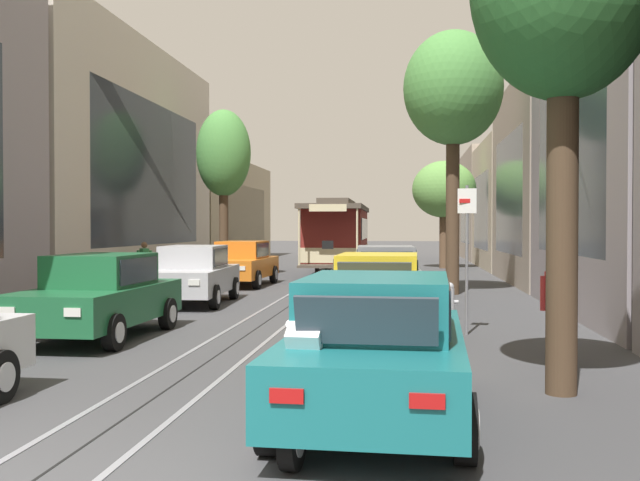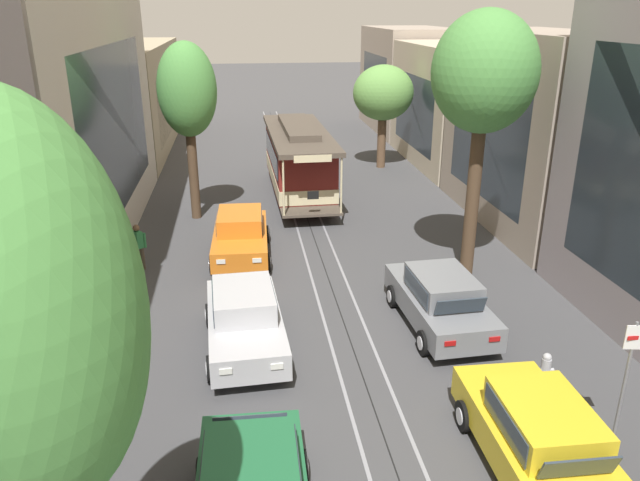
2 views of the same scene
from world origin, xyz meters
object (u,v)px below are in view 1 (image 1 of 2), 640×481
(parked_car_yellow_second_right, at_px, (378,294))
(pedestrian_on_left_pavement, at_px, (559,303))
(cable_car_trolley, at_px, (337,236))
(motorcycle_with_rider, at_px, (310,379))
(pedestrian_on_right_pavement, at_px, (144,261))
(parked_car_grey_mid_right, at_px, (386,275))
(street_tree_kerb_right_second, at_px, (453,91))
(parked_car_teal_near_right, at_px, (377,348))
(street_sign_post, at_px, (467,243))
(fire_hydrant, at_px, (450,301))
(parked_car_green_second_left, at_px, (99,296))
(parked_car_orange_fourth_left, at_px, (242,263))
(parked_car_silver_mid_left, at_px, (193,274))
(street_tree_kerb_right_mid, at_px, (444,190))
(street_tree_kerb_left_second, at_px, (224,156))

(parked_car_yellow_second_right, bearing_deg, pedestrian_on_left_pavement, -42.87)
(cable_car_trolley, distance_m, motorcycle_with_rider, 25.93)
(parked_car_yellow_second_right, xyz_separation_m, cable_car_trolley, (-2.53, 18.56, 0.86))
(pedestrian_on_right_pavement, bearing_deg, parked_car_grey_mid_right, -30.39)
(street_tree_kerb_right_second, bearing_deg, parked_car_teal_near_right, -96.52)
(motorcycle_with_rider, xyz_separation_m, street_sign_post, (2.08, 7.53, 1.15))
(cable_car_trolley, relative_size, pedestrian_on_left_pavement, 5.56)
(parked_car_teal_near_right, relative_size, fire_hydrant, 5.25)
(street_tree_kerb_right_second, height_order, motorcycle_with_rider, street_tree_kerb_right_second)
(parked_car_yellow_second_right, xyz_separation_m, street_sign_post, (1.70, 0.28, 0.99))
(parked_car_green_second_left, xyz_separation_m, parked_car_teal_near_right, (5.45, -5.36, 0.00))
(fire_hydrant, bearing_deg, parked_car_orange_fourth_left, 127.89)
(cable_car_trolley, height_order, pedestrian_on_left_pavement, cable_car_trolley)
(parked_car_grey_mid_right, xyz_separation_m, street_sign_post, (1.72, -5.36, 0.99))
(pedestrian_on_left_pavement, bearing_deg, parked_car_teal_near_right, -125.69)
(motorcycle_with_rider, bearing_deg, cable_car_trolley, 94.76)
(parked_car_silver_mid_left, bearing_deg, parked_car_orange_fourth_left, 90.36)
(parked_car_grey_mid_right, bearing_deg, street_tree_kerb_right_second, 58.58)
(cable_car_trolley, xyz_separation_m, street_sign_post, (4.23, -18.28, 0.13))
(parked_car_green_second_left, height_order, street_tree_kerb_right_mid, street_tree_kerb_right_mid)
(parked_car_teal_near_right, xyz_separation_m, street_sign_post, (1.48, 6.57, 0.99))
(fire_hydrant, bearing_deg, motorcycle_with_rider, -100.82)
(parked_car_green_second_left, xyz_separation_m, street_sign_post, (6.92, 1.21, 0.99))
(parked_car_teal_near_right, height_order, street_sign_post, street_sign_post)
(parked_car_green_second_left, height_order, street_sign_post, street_sign_post)
(parked_car_silver_mid_left, xyz_separation_m, street_sign_post, (6.93, -4.96, 0.99))
(parked_car_green_second_left, xyz_separation_m, pedestrian_on_left_pavement, (8.07, -1.71, 0.13))
(street_tree_kerb_right_second, bearing_deg, pedestrian_on_left_pavement, -85.58)
(motorcycle_with_rider, bearing_deg, pedestrian_on_left_pavement, 55.01)
(parked_car_green_second_left, relative_size, parked_car_orange_fourth_left, 1.00)
(parked_car_silver_mid_left, xyz_separation_m, parked_car_grey_mid_right, (5.21, 0.41, 0.00))
(street_tree_kerb_left_second, bearing_deg, parked_car_teal_near_right, -71.80)
(street_tree_kerb_right_second, distance_m, pedestrian_on_right_pavement, 12.00)
(parked_car_grey_mid_right, bearing_deg, parked_car_orange_fourth_left, 132.62)
(parked_car_green_second_left, distance_m, parked_car_teal_near_right, 7.64)
(street_tree_kerb_right_mid, relative_size, pedestrian_on_right_pavement, 3.46)
(parked_car_yellow_second_right, xyz_separation_m, street_tree_kerb_right_mid, (2.41, 23.17, 3.11))
(parked_car_silver_mid_left, distance_m, parked_car_yellow_second_right, 7.40)
(parked_car_silver_mid_left, xyz_separation_m, motorcycle_with_rider, (4.85, -12.49, -0.15))
(parked_car_green_second_left, bearing_deg, parked_car_grey_mid_right, 51.61)
(parked_car_orange_fourth_left, distance_m, fire_hydrant, 11.05)
(cable_car_trolley, bearing_deg, parked_car_orange_fourth_left, -110.78)
(parked_car_yellow_second_right, bearing_deg, pedestrian_on_right_pavement, 128.87)
(pedestrian_on_right_pavement, bearing_deg, parked_car_silver_mid_left, -58.21)
(street_tree_kerb_right_second, relative_size, street_tree_kerb_right_mid, 1.51)
(parked_car_grey_mid_right, height_order, street_tree_kerb_left_second, street_tree_kerb_left_second)
(cable_car_trolley, bearing_deg, motorcycle_with_rider, -85.24)
(street_tree_kerb_right_second, distance_m, street_sign_post, 9.70)
(parked_car_orange_fourth_left, relative_size, fire_hydrant, 5.24)
(street_tree_kerb_left_second, relative_size, motorcycle_with_rider, 3.51)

